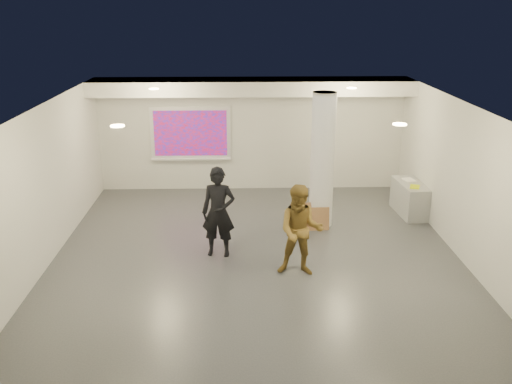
{
  "coord_description": "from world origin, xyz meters",
  "views": [
    {
      "loc": [
        -0.31,
        -10.24,
        4.79
      ],
      "look_at": [
        0.0,
        0.4,
        1.25
      ],
      "focal_mm": 40.0,
      "sensor_mm": 36.0,
      "label": 1
    }
  ],
  "objects_px": {
    "projection_screen": "(191,134)",
    "man": "(301,231)",
    "column": "(322,160)",
    "credenza": "(410,198)",
    "woman": "(218,212)"
  },
  "relations": [
    {
      "from": "woman",
      "to": "column",
      "type": "bearing_deg",
      "value": 43.08
    },
    {
      "from": "projection_screen",
      "to": "man",
      "type": "height_order",
      "value": "projection_screen"
    },
    {
      "from": "credenza",
      "to": "woman",
      "type": "bearing_deg",
      "value": -157.8
    },
    {
      "from": "column",
      "to": "credenza",
      "type": "xyz_separation_m",
      "value": [
        2.22,
        0.62,
        -1.12
      ]
    },
    {
      "from": "projection_screen",
      "to": "credenza",
      "type": "distance_m",
      "value": 5.81
    },
    {
      "from": "column",
      "to": "projection_screen",
      "type": "bearing_deg",
      "value": 139.44
    },
    {
      "from": "column",
      "to": "woman",
      "type": "height_order",
      "value": "column"
    },
    {
      "from": "projection_screen",
      "to": "man",
      "type": "bearing_deg",
      "value": -65.08
    },
    {
      "from": "column",
      "to": "credenza",
      "type": "distance_m",
      "value": 2.56
    },
    {
      "from": "credenza",
      "to": "woman",
      "type": "distance_m",
      "value": 5.0
    },
    {
      "from": "projection_screen",
      "to": "woman",
      "type": "bearing_deg",
      "value": -78.51
    },
    {
      "from": "projection_screen",
      "to": "credenza",
      "type": "relative_size",
      "value": 1.6
    },
    {
      "from": "column",
      "to": "man",
      "type": "bearing_deg",
      "value": -106.24
    },
    {
      "from": "woman",
      "to": "man",
      "type": "xyz_separation_m",
      "value": [
        1.52,
        -0.89,
        -0.04
      ]
    },
    {
      "from": "man",
      "to": "woman",
      "type": "bearing_deg",
      "value": 157.57
    }
  ]
}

